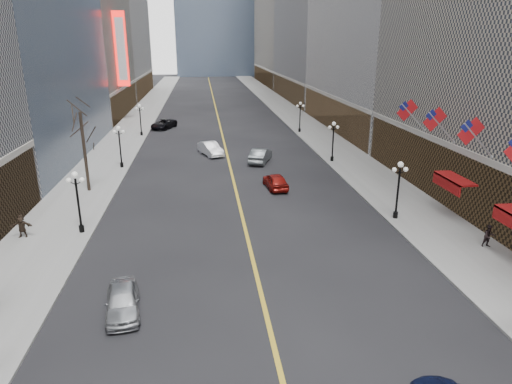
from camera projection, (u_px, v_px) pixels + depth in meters
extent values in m
cube|color=gray|center=(308.00, 127.00, 73.51)|extent=(6.00, 230.00, 0.15)
cube|color=gray|center=(130.00, 131.00, 70.40)|extent=(6.00, 230.00, 0.15)
cube|color=gold|center=(218.00, 119.00, 81.41)|extent=(0.25, 200.00, 0.02)
cube|color=brown|center=(487.00, 189.00, 34.55)|extent=(2.80, 41.00, 5.00)
cube|color=brown|center=(339.00, 113.00, 71.32)|extent=(2.80, 35.00, 5.00)
cube|color=brown|center=(292.00, 89.00, 107.16)|extent=(2.80, 39.00, 5.00)
cube|color=brown|center=(267.00, 76.00, 147.70)|extent=(2.80, 45.00, 5.00)
cube|color=brown|center=(118.00, 101.00, 85.15)|extent=(2.80, 29.00, 5.00)
cube|color=brown|center=(140.00, 85.00, 117.21)|extent=(2.80, 37.00, 5.00)
cylinder|color=black|center=(395.00, 215.00, 35.45)|extent=(0.36, 0.36, 0.50)
cylinder|color=black|center=(398.00, 193.00, 34.90)|extent=(0.16, 0.16, 4.00)
sphere|color=white|center=(401.00, 164.00, 34.18)|extent=(0.44, 0.44, 0.44)
sphere|color=white|center=(394.00, 170.00, 34.25)|extent=(0.36, 0.36, 0.36)
sphere|color=white|center=(406.00, 169.00, 34.35)|extent=(0.36, 0.36, 0.36)
cylinder|color=black|center=(332.00, 159.00, 52.42)|extent=(0.36, 0.36, 0.50)
cylinder|color=black|center=(333.00, 144.00, 51.87)|extent=(0.16, 0.16, 4.00)
sphere|color=white|center=(334.00, 124.00, 51.15)|extent=(0.44, 0.44, 0.44)
sphere|color=white|center=(330.00, 127.00, 51.23)|extent=(0.36, 0.36, 0.36)
sphere|color=white|center=(338.00, 127.00, 51.33)|extent=(0.36, 0.36, 0.36)
cylinder|color=black|center=(300.00, 130.00, 69.39)|extent=(0.36, 0.36, 0.50)
cylinder|color=black|center=(300.00, 119.00, 68.84)|extent=(0.16, 0.16, 4.00)
sphere|color=white|center=(300.00, 103.00, 68.12)|extent=(0.44, 0.44, 0.44)
sphere|color=white|center=(297.00, 106.00, 68.20)|extent=(0.36, 0.36, 0.36)
sphere|color=white|center=(303.00, 106.00, 68.30)|extent=(0.36, 0.36, 0.36)
cylinder|color=black|center=(82.00, 229.00, 32.82)|extent=(0.36, 0.36, 0.50)
cylinder|color=black|center=(79.00, 206.00, 32.27)|extent=(0.16, 0.16, 4.00)
sphere|color=white|center=(75.00, 175.00, 31.55)|extent=(0.44, 0.44, 0.44)
sphere|color=white|center=(69.00, 180.00, 31.63)|extent=(0.36, 0.36, 0.36)
sphere|color=white|center=(82.00, 180.00, 31.73)|extent=(0.36, 0.36, 0.36)
cylinder|color=black|center=(122.00, 165.00, 49.80)|extent=(0.36, 0.36, 0.50)
cylinder|color=black|center=(120.00, 149.00, 49.25)|extent=(0.16, 0.16, 4.00)
sphere|color=white|center=(118.00, 128.00, 48.53)|extent=(0.44, 0.44, 0.44)
sphere|color=white|center=(114.00, 132.00, 48.60)|extent=(0.36, 0.36, 0.36)
sphere|color=white|center=(123.00, 132.00, 48.70)|extent=(0.36, 0.36, 0.36)
cylinder|color=black|center=(142.00, 134.00, 66.77)|extent=(0.36, 0.36, 0.50)
cylinder|color=black|center=(141.00, 122.00, 66.22)|extent=(0.16, 0.16, 4.00)
sphere|color=white|center=(139.00, 106.00, 65.50)|extent=(0.44, 0.44, 0.44)
sphere|color=white|center=(136.00, 109.00, 65.57)|extent=(0.36, 0.36, 0.36)
sphere|color=white|center=(143.00, 108.00, 65.67)|extent=(0.36, 0.36, 0.36)
cylinder|color=#B2B2B7|center=(479.00, 140.00, 31.05)|extent=(2.49, 0.12, 2.49)
cube|color=red|center=(471.00, 131.00, 30.78)|extent=(1.94, 0.04, 1.94)
cube|color=navy|center=(467.00, 126.00, 30.63)|extent=(0.88, 0.06, 0.88)
cylinder|color=#B2B2B7|center=(442.00, 127.00, 35.77)|extent=(2.49, 0.12, 2.49)
cube|color=red|center=(435.00, 119.00, 35.49)|extent=(1.94, 0.04, 1.94)
cube|color=navy|center=(431.00, 115.00, 35.34)|extent=(0.88, 0.06, 0.88)
cylinder|color=#B2B2B7|center=(414.00, 117.00, 40.48)|extent=(2.49, 0.12, 2.49)
cube|color=red|center=(407.00, 110.00, 40.21)|extent=(1.94, 0.04, 1.94)
cube|color=navy|center=(404.00, 106.00, 40.06)|extent=(0.88, 0.06, 0.88)
cube|color=maroon|center=(455.00, 178.00, 35.07)|extent=(1.40, 4.00, 0.15)
cube|color=maroon|center=(446.00, 184.00, 35.12)|extent=(0.10, 4.00, 0.90)
cube|color=red|center=(121.00, 49.00, 75.87)|extent=(2.00, 0.50, 12.00)
cube|color=white|center=(121.00, 49.00, 75.88)|extent=(1.40, 0.55, 10.00)
cylinder|color=#2D231C|center=(85.00, 152.00, 41.01)|extent=(0.28, 0.28, 7.20)
imported|color=#A4A8AC|center=(122.00, 300.00, 23.14)|extent=(2.25, 4.37, 1.42)
imported|color=white|center=(211.00, 149.00, 55.53)|extent=(3.25, 5.11, 1.59)
imported|color=black|center=(164.00, 124.00, 72.52)|extent=(4.40, 5.92, 1.49)
imported|color=maroon|center=(275.00, 181.00, 42.92)|extent=(2.16, 4.45, 1.46)
imported|color=#505658|center=(260.00, 155.00, 52.19)|extent=(3.32, 5.26, 1.64)
imported|color=black|center=(489.00, 236.00, 30.28)|extent=(0.76, 0.43, 1.55)
imported|color=black|center=(22.00, 226.00, 31.81)|extent=(1.51, 0.44, 1.62)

